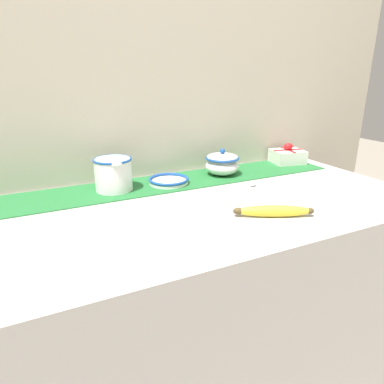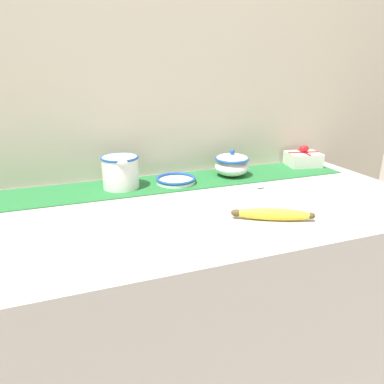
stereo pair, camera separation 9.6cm
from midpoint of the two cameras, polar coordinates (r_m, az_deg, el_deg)
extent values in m
cube|color=#B7B2AD|center=(1.24, -5.03, -23.07)|extent=(1.55, 0.68, 0.93)
cube|color=#B7AD99|center=(1.27, -12.08, 14.19)|extent=(2.35, 0.04, 2.40)
cube|color=#236B33|center=(1.19, -9.59, 1.06)|extent=(1.43, 0.21, 0.00)
cylinder|color=white|center=(1.15, -15.32, 2.81)|extent=(0.12, 0.12, 0.11)
torus|color=#194793|center=(1.14, -15.54, 5.22)|extent=(0.12, 0.12, 0.01)
torus|color=white|center=(1.22, -16.02, 4.03)|extent=(0.05, 0.01, 0.05)
ellipsoid|color=white|center=(1.09, -14.96, 4.46)|extent=(0.04, 0.03, 0.02)
ellipsoid|color=white|center=(1.29, 2.90, 4.30)|extent=(0.13, 0.13, 0.07)
torus|color=#194793|center=(1.28, 2.93, 5.62)|extent=(0.13, 0.13, 0.01)
ellipsoid|color=white|center=(1.28, 2.93, 5.86)|extent=(0.12, 0.12, 0.02)
sphere|color=#194793|center=(1.28, 2.95, 6.80)|extent=(0.02, 0.02, 0.02)
cylinder|color=white|center=(1.20, -6.20, 1.64)|extent=(0.14, 0.14, 0.01)
torus|color=#194793|center=(1.19, -6.22, 2.10)|extent=(0.14, 0.14, 0.01)
ellipsoid|color=yellow|center=(0.94, 10.69, -3.19)|extent=(0.20, 0.12, 0.03)
ellipsoid|color=brown|center=(0.92, 4.79, -3.25)|extent=(0.03, 0.03, 0.02)
ellipsoid|color=brown|center=(0.96, 16.36, -3.10)|extent=(0.03, 0.03, 0.02)
cube|color=silver|center=(1.12, 6.14, 0.03)|extent=(0.10, 0.07, 0.00)
ellipsoid|color=silver|center=(1.18, 7.80, 1.22)|extent=(0.04, 0.04, 0.01)
cube|color=silver|center=(1.51, 13.87, 5.75)|extent=(0.15, 0.13, 0.05)
cube|color=red|center=(1.50, 13.96, 6.82)|extent=(0.13, 0.04, 0.00)
cube|color=red|center=(1.50, 13.96, 6.82)|extent=(0.03, 0.11, 0.00)
ellipsoid|color=red|center=(1.50, 14.01, 7.37)|extent=(0.04, 0.03, 0.03)
camera|label=1|loc=(0.05, -92.86, -1.00)|focal=32.00mm
camera|label=2|loc=(0.05, 87.14, 1.00)|focal=32.00mm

